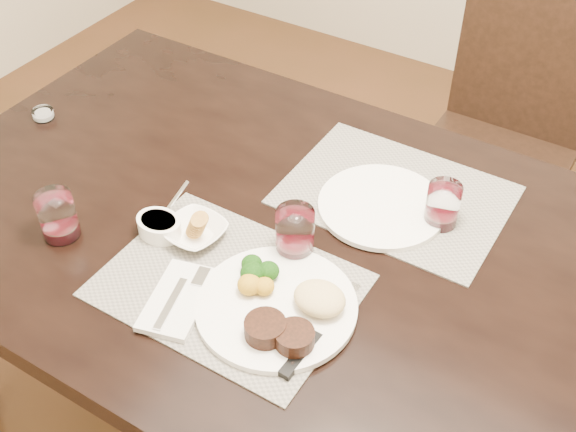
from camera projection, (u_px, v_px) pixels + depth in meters
The scene contains 14 objects.
dining_table at pixel (365, 295), 1.44m from camera, with size 2.00×1.00×0.75m.
chair_far at pixel (504, 130), 2.14m from camera, with size 0.42×0.42×0.90m.
placemat_near at pixel (228, 285), 1.34m from camera, with size 0.46×0.34×0.00m, color slate.
placemat_far at pixel (395, 195), 1.54m from camera, with size 0.46×0.34×0.00m, color slate.
dinner_plate at pixel (282, 307), 1.28m from camera, with size 0.29×0.29×0.05m.
napkin_fork at pixel (178, 299), 1.31m from camera, with size 0.14×0.19×0.02m.
steak_knife at pixel (310, 343), 1.24m from camera, with size 0.03×0.25×0.01m.
cracker_bowl at pixel (195, 231), 1.43m from camera, with size 0.13×0.13×0.05m.
sauce_ramekin at pixel (159, 226), 1.43m from camera, with size 0.09×0.14×0.07m.
wine_glass_near at pixel (295, 234), 1.38m from camera, with size 0.07×0.07×0.10m.
far_plate at pixel (382, 206), 1.50m from camera, with size 0.27×0.27×0.01m, color white.
wine_glass_far at pixel (442, 207), 1.44m from camera, with size 0.07×0.07×0.09m.
wine_glass_side at pixel (58, 218), 1.42m from camera, with size 0.07×0.07×0.10m.
salt_cellar at pixel (43, 114), 1.74m from camera, with size 0.05×0.05×0.02m.
Camera 1 is at (0.37, -0.90, 1.75)m, focal length 45.00 mm.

